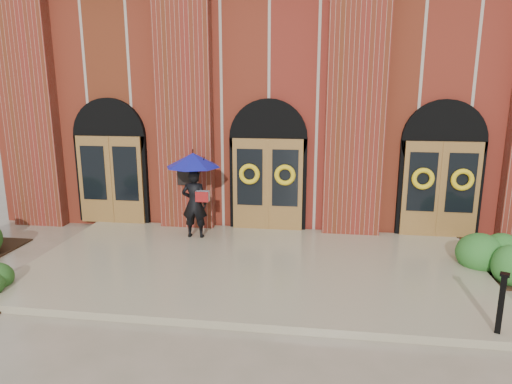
# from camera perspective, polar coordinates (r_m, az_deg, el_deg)

# --- Properties ---
(ground) EXTENTS (90.00, 90.00, 0.00)m
(ground) POSITION_cam_1_polar(r_m,az_deg,el_deg) (10.24, -0.36, -9.96)
(ground) COLOR gray
(ground) RESTS_ON ground
(landing) EXTENTS (10.00, 5.30, 0.15)m
(landing) POSITION_cam_1_polar(r_m,az_deg,el_deg) (10.35, -0.24, -9.26)
(landing) COLOR gray
(landing) RESTS_ON ground
(church_building) EXTENTS (16.20, 12.53, 7.00)m
(church_building) POSITION_cam_1_polar(r_m,az_deg,el_deg) (18.17, 3.73, 11.49)
(church_building) COLOR maroon
(church_building) RESTS_ON ground
(man_with_umbrella) EXTENTS (1.41, 1.41, 2.22)m
(man_with_umbrella) POSITION_cam_1_polar(r_m,az_deg,el_deg) (11.76, -7.78, 1.65)
(man_with_umbrella) COLOR black
(man_with_umbrella) RESTS_ON landing
(metal_post) EXTENTS (0.18, 0.18, 1.02)m
(metal_post) POSITION_cam_1_polar(r_m,az_deg,el_deg) (8.38, 28.32, -12.01)
(metal_post) COLOR black
(metal_post) RESTS_ON landing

